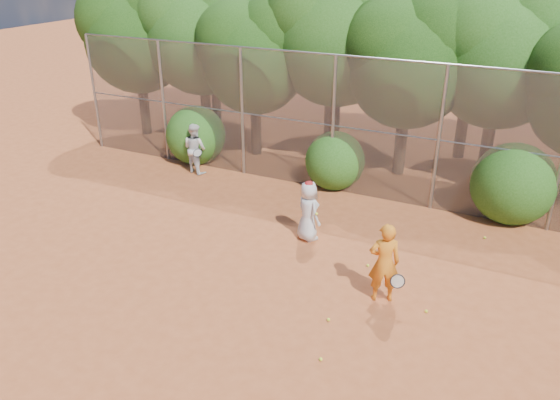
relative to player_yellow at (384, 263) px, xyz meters
The scene contains 22 objects.
ground 2.47m from the player_yellow, 150.20° to the right, with size 80.00×80.00×0.00m, color #A24B24.
fence_back 5.43m from the player_yellow, 113.61° to the left, with size 20.05×0.09×4.03m.
tree_0 13.71m from the player_yellow, 148.95° to the left, with size 4.38×3.81×6.00m.
tree_1 12.06m from the player_yellow, 140.42° to the left, with size 4.64×4.03×6.35m.
tree_2 9.68m from the player_yellow, 133.96° to the left, with size 3.99×3.47×5.47m.
tree_3 9.33m from the player_yellow, 117.11° to the left, with size 4.89×4.26×6.70m.
tree_4 7.79m from the player_yellow, 101.55° to the left, with size 4.19×3.64×5.73m.
tree_5 8.57m from the player_yellow, 82.38° to the left, with size 4.51×3.92×6.17m.
tree_9 14.31m from the player_yellow, 135.71° to the left, with size 4.83×4.20×6.62m.
tree_10 11.68m from the player_yellow, 116.50° to the left, with size 5.15×4.48×7.06m.
tree_11 10.05m from the player_yellow, 89.65° to the left, with size 4.64×4.03×6.35m.
bush_0 9.52m from the player_yellow, 147.22° to the left, with size 2.00×2.00×2.00m, color #204F13.
bush_1 5.96m from the player_yellow, 120.22° to the left, with size 1.80×1.80×1.80m, color #204F13.
bush_2 5.53m from the player_yellow, 68.81° to the left, with size 2.20×2.20×2.20m, color #204F13.
player_yellow is the anchor object (origin of this frame).
player_teen 2.95m from the player_yellow, 144.45° to the left, with size 0.90×0.82×1.57m.
player_white 8.57m from the player_yellow, 150.25° to the left, with size 0.93×0.84×1.63m.
ball_0 1.51m from the player_yellow, 120.00° to the left, with size 0.07×0.07×0.07m, color yellow.
ball_1 2.49m from the player_yellow, 100.53° to the right, with size 0.07×0.07×0.07m, color yellow.
ball_2 1.28m from the player_yellow, ahead, with size 0.07×0.07×0.07m, color yellow.
ball_3 1.62m from the player_yellow, 121.18° to the right, with size 0.07×0.07×0.07m, color yellow.
ball_4 4.07m from the player_yellow, 66.06° to the left, with size 0.07×0.07×0.07m, color yellow.
Camera 1 is at (4.23, -8.28, 6.68)m, focal length 35.00 mm.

